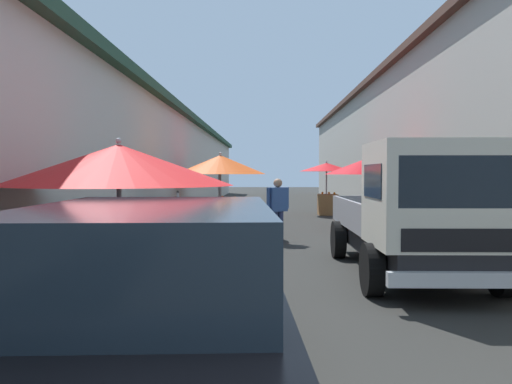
{
  "coord_description": "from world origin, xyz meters",
  "views": [
    {
      "loc": [
        -1.52,
        0.74,
        1.66
      ],
      "look_at": [
        9.09,
        0.93,
        1.26
      ],
      "focal_mm": 35.47,
      "sensor_mm": 36.0,
      "label": 1
    }
  ],
  "objects_px": {
    "hatchback_car": "(155,309)",
    "vendor_by_crates": "(390,199)",
    "fruit_stall_mid_lane": "(220,169)",
    "fruit_stall_far_right": "(327,176)",
    "fruit_stall_near_right": "(220,172)",
    "fruit_stall_near_left": "(119,177)",
    "vendor_in_shade": "(278,206)",
    "fruit_stall_far_left": "(366,173)",
    "parked_scooter": "(179,216)",
    "delivery_truck": "(422,215)"
  },
  "relations": [
    {
      "from": "fruit_stall_far_left",
      "to": "vendor_in_shade",
      "type": "relative_size",
      "value": 1.59
    },
    {
      "from": "fruit_stall_near_left",
      "to": "fruit_stall_mid_lane",
      "type": "xyz_separation_m",
      "value": [
        11.59,
        -0.17,
        0.17
      ]
    },
    {
      "from": "fruit_stall_near_right",
      "to": "hatchback_car",
      "type": "height_order",
      "value": "fruit_stall_near_right"
    },
    {
      "from": "fruit_stall_near_right",
      "to": "parked_scooter",
      "type": "bearing_deg",
      "value": 47.28
    },
    {
      "from": "fruit_stall_mid_lane",
      "to": "fruit_stall_far_right",
      "type": "bearing_deg",
      "value": -58.26
    },
    {
      "from": "fruit_stall_mid_lane",
      "to": "delivery_truck",
      "type": "xyz_separation_m",
      "value": [
        -10.11,
        -3.89,
        -0.75
      ]
    },
    {
      "from": "fruit_stall_near_right",
      "to": "fruit_stall_far_right",
      "type": "distance_m",
      "value": 7.95
    },
    {
      "from": "fruit_stall_near_right",
      "to": "parked_scooter",
      "type": "distance_m",
      "value": 2.13
    },
    {
      "from": "fruit_stall_mid_lane",
      "to": "parked_scooter",
      "type": "height_order",
      "value": "fruit_stall_mid_lane"
    },
    {
      "from": "fruit_stall_mid_lane",
      "to": "vendor_by_crates",
      "type": "height_order",
      "value": "fruit_stall_mid_lane"
    },
    {
      "from": "fruit_stall_far_left",
      "to": "hatchback_car",
      "type": "distance_m",
      "value": 12.43
    },
    {
      "from": "delivery_truck",
      "to": "vendor_by_crates",
      "type": "relative_size",
      "value": 2.94
    },
    {
      "from": "hatchback_car",
      "to": "vendor_by_crates",
      "type": "xyz_separation_m",
      "value": [
        10.13,
        -4.09,
        0.23
      ]
    },
    {
      "from": "fruit_stall_near_left",
      "to": "hatchback_car",
      "type": "relative_size",
      "value": 0.68
    },
    {
      "from": "hatchback_car",
      "to": "fruit_stall_far_right",
      "type": "bearing_deg",
      "value": -10.86
    },
    {
      "from": "hatchback_car",
      "to": "parked_scooter",
      "type": "relative_size",
      "value": 2.39
    },
    {
      "from": "fruit_stall_far_left",
      "to": "hatchback_car",
      "type": "height_order",
      "value": "fruit_stall_far_left"
    },
    {
      "from": "fruit_stall_near_right",
      "to": "vendor_in_shade",
      "type": "distance_m",
      "value": 1.99
    },
    {
      "from": "fruit_stall_near_left",
      "to": "vendor_by_crates",
      "type": "relative_size",
      "value": 1.63
    },
    {
      "from": "hatchback_car",
      "to": "delivery_truck",
      "type": "distance_m",
      "value": 5.12
    },
    {
      "from": "fruit_stall_far_left",
      "to": "fruit_stall_mid_lane",
      "type": "xyz_separation_m",
      "value": [
        2.4,
        4.6,
        0.13
      ]
    },
    {
      "from": "hatchback_car",
      "to": "delivery_truck",
      "type": "relative_size",
      "value": 0.81
    },
    {
      "from": "fruit_stall_near_left",
      "to": "hatchback_car",
      "type": "height_order",
      "value": "fruit_stall_near_left"
    },
    {
      "from": "fruit_stall_far_right",
      "to": "hatchback_car",
      "type": "relative_size",
      "value": 0.54
    },
    {
      "from": "vendor_in_shade",
      "to": "parked_scooter",
      "type": "height_order",
      "value": "vendor_in_shade"
    },
    {
      "from": "hatchback_car",
      "to": "parked_scooter",
      "type": "height_order",
      "value": "hatchback_car"
    },
    {
      "from": "fruit_stall_far_left",
      "to": "hatchback_car",
      "type": "relative_size",
      "value": 0.61
    },
    {
      "from": "fruit_stall_mid_lane",
      "to": "vendor_by_crates",
      "type": "bearing_deg",
      "value": -129.62
    },
    {
      "from": "fruit_stall_far_left",
      "to": "delivery_truck",
      "type": "height_order",
      "value": "fruit_stall_far_left"
    },
    {
      "from": "fruit_stall_near_right",
      "to": "delivery_truck",
      "type": "xyz_separation_m",
      "value": [
        -5.52,
        -3.48,
        -0.65
      ]
    },
    {
      "from": "fruit_stall_near_right",
      "to": "vendor_by_crates",
      "type": "relative_size",
      "value": 1.4
    },
    {
      "from": "fruit_stall_far_right",
      "to": "vendor_by_crates",
      "type": "bearing_deg",
      "value": -172.29
    },
    {
      "from": "fruit_stall_near_left",
      "to": "delivery_truck",
      "type": "relative_size",
      "value": 0.55
    },
    {
      "from": "fruit_stall_near_left",
      "to": "vendor_in_shade",
      "type": "relative_size",
      "value": 1.78
    },
    {
      "from": "fruit_stall_far_right",
      "to": "vendor_by_crates",
      "type": "xyz_separation_m",
      "value": [
        -6.57,
        -0.89,
        -0.57
      ]
    },
    {
      "from": "fruit_stall_mid_lane",
      "to": "delivery_truck",
      "type": "height_order",
      "value": "fruit_stall_mid_lane"
    },
    {
      "from": "hatchback_car",
      "to": "delivery_truck",
      "type": "bearing_deg",
      "value": -36.82
    },
    {
      "from": "fruit_stall_near_left",
      "to": "fruit_stall_near_right",
      "type": "height_order",
      "value": "fruit_stall_near_right"
    },
    {
      "from": "delivery_truck",
      "to": "fruit_stall_mid_lane",
      "type": "bearing_deg",
      "value": 21.06
    },
    {
      "from": "fruit_stall_mid_lane",
      "to": "parked_scooter",
      "type": "relative_size",
      "value": 1.65
    },
    {
      "from": "parked_scooter",
      "to": "fruit_stall_far_left",
      "type": "bearing_deg",
      "value": -79.48
    },
    {
      "from": "fruit_stall_near_right",
      "to": "delivery_truck",
      "type": "distance_m",
      "value": 6.55
    },
    {
      "from": "hatchback_car",
      "to": "vendor_in_shade",
      "type": "distance_m",
      "value": 8.6
    },
    {
      "from": "fruit_stall_far_left",
      "to": "vendor_by_crates",
      "type": "relative_size",
      "value": 1.46
    },
    {
      "from": "fruit_stall_far_left",
      "to": "parked_scooter",
      "type": "height_order",
      "value": "fruit_stall_far_left"
    },
    {
      "from": "fruit_stall_far_right",
      "to": "fruit_stall_far_left",
      "type": "bearing_deg",
      "value": -173.3
    },
    {
      "from": "fruit_stall_near_right",
      "to": "fruit_stall_far_right",
      "type": "height_order",
      "value": "fruit_stall_near_right"
    },
    {
      "from": "fruit_stall_far_left",
      "to": "fruit_stall_mid_lane",
      "type": "bearing_deg",
      "value": 62.5
    },
    {
      "from": "fruit_stall_far_right",
      "to": "fruit_stall_mid_lane",
      "type": "bearing_deg",
      "value": 121.74
    },
    {
      "from": "fruit_stall_mid_lane",
      "to": "vendor_by_crates",
      "type": "xyz_separation_m",
      "value": [
        -4.07,
        -4.92,
        -0.82
      ]
    }
  ]
}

